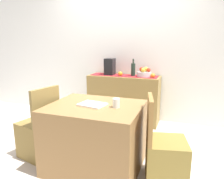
# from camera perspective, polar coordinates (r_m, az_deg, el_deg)

# --- Properties ---
(ground_plane) EXTENTS (6.40, 6.40, 0.02)m
(ground_plane) POSITION_cam_1_polar(r_m,az_deg,el_deg) (3.22, -3.50, -13.81)
(ground_plane) COLOR beige
(ground_plane) RESTS_ON ground
(room_wall_rear) EXTENTS (6.40, 0.06, 2.70)m
(room_wall_rear) POSITION_cam_1_polar(r_m,az_deg,el_deg) (3.99, 2.96, 11.63)
(room_wall_rear) COLOR white
(room_wall_rear) RESTS_ON ground
(sideboard_console) EXTENTS (1.24, 0.42, 0.84)m
(sideboard_console) POSITION_cam_1_polar(r_m,az_deg,el_deg) (3.85, 3.10, -2.48)
(sideboard_console) COLOR olive
(sideboard_console) RESTS_ON ground
(table_runner) EXTENTS (1.17, 0.32, 0.01)m
(table_runner) POSITION_cam_1_polar(r_m,az_deg,el_deg) (3.76, 3.18, 3.72)
(table_runner) COLOR maroon
(table_runner) RESTS_ON sideboard_console
(fruit_bowl) EXTENTS (0.23, 0.23, 0.08)m
(fruit_bowl) POSITION_cam_1_polar(r_m,az_deg,el_deg) (3.67, 8.51, 4.05)
(fruit_bowl) COLOR silver
(fruit_bowl) RESTS_ON table_runner
(apple_front) EXTENTS (0.07, 0.07, 0.07)m
(apple_front) POSITION_cam_1_polar(r_m,az_deg,el_deg) (3.61, 8.21, 5.11)
(apple_front) COLOR gold
(apple_front) RESTS_ON fruit_bowl
(apple_upper) EXTENTS (0.08, 0.08, 0.08)m
(apple_upper) POSITION_cam_1_polar(r_m,az_deg,el_deg) (3.68, 7.87, 5.33)
(apple_upper) COLOR red
(apple_upper) RESTS_ON fruit_bowl
(apple_left) EXTENTS (0.08, 0.08, 0.08)m
(apple_left) POSITION_cam_1_polar(r_m,az_deg,el_deg) (3.71, 8.94, 5.35)
(apple_left) COLOR gold
(apple_left) RESTS_ON fruit_bowl
(apple_rear) EXTENTS (0.07, 0.07, 0.07)m
(apple_rear) POSITION_cam_1_polar(r_m,az_deg,el_deg) (3.64, 9.64, 5.11)
(apple_rear) COLOR red
(apple_rear) RESTS_ON fruit_bowl
(wine_bottle) EXTENTS (0.07, 0.07, 0.30)m
(wine_bottle) POSITION_cam_1_polar(r_m,az_deg,el_deg) (3.70, 5.61, 5.31)
(wine_bottle) COLOR #1E3026
(wine_bottle) RESTS_ON sideboard_console
(coffee_maker) EXTENTS (0.16, 0.18, 0.29)m
(coffee_maker) POSITION_cam_1_polar(r_m,az_deg,el_deg) (3.82, -0.59, 6.05)
(coffee_maker) COLOR black
(coffee_maker) RESTS_ON sideboard_console
(orange_loose_near_bowl) EXTENTS (0.08, 0.08, 0.08)m
(orange_loose_near_bowl) POSITION_cam_1_polar(r_m,az_deg,el_deg) (3.73, 2.23, 4.21)
(orange_loose_near_bowl) COLOR orange
(orange_loose_near_bowl) RESTS_ON sideboard_console
(orange_loose_mid) EXTENTS (0.07, 0.07, 0.07)m
(orange_loose_mid) POSITION_cam_1_polar(r_m,az_deg,el_deg) (3.60, 10.77, 3.67)
(orange_loose_mid) COLOR orange
(orange_loose_mid) RESTS_ON sideboard_console
(dining_table) EXTENTS (1.01, 0.82, 0.74)m
(dining_table) POSITION_cam_1_polar(r_m,az_deg,el_deg) (2.49, -4.40, -12.36)
(dining_table) COLOR olive
(dining_table) RESTS_ON ground
(open_book) EXTENTS (0.31, 0.26, 0.02)m
(open_book) POSITION_cam_1_polar(r_m,az_deg,el_deg) (2.36, -5.20, -3.96)
(open_book) COLOR white
(open_book) RESTS_ON dining_table
(coffee_cup) EXTENTS (0.08, 0.08, 0.10)m
(coffee_cup) POSITION_cam_1_polar(r_m,az_deg,el_deg) (2.27, 1.14, -3.59)
(coffee_cup) COLOR silver
(coffee_cup) RESTS_ON dining_table
(chair_near_window) EXTENTS (0.48, 0.48, 0.90)m
(chair_near_window) POSITION_cam_1_polar(r_m,az_deg,el_deg) (2.91, -18.71, -11.51)
(chair_near_window) COLOR olive
(chair_near_window) RESTS_ON ground
(chair_by_corner) EXTENTS (0.48, 0.48, 0.90)m
(chair_by_corner) POSITION_cam_1_polar(r_m,az_deg,el_deg) (2.37, 13.72, -17.01)
(chair_by_corner) COLOR olive
(chair_by_corner) RESTS_ON ground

